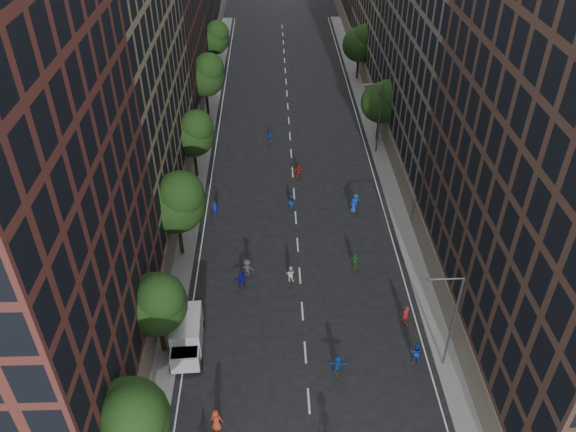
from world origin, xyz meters
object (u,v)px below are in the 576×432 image
object	(u,v)px
streetlamp_near	(451,318)
cargo_van	(187,336)
skater_2	(416,353)
streetlamp_far	(378,114)

from	to	relation	value
streetlamp_near	cargo_van	world-z (taller)	streetlamp_near
cargo_van	skater_2	distance (m)	17.90
streetlamp_far	cargo_van	size ratio (longest dim) A/B	1.70
streetlamp_far	skater_2	size ratio (longest dim) A/B	5.25
streetlamp_near	cargo_van	bearing A→B (deg)	173.67
cargo_van	skater_2	size ratio (longest dim) A/B	3.09
cargo_van	streetlamp_far	bearing A→B (deg)	54.71
streetlamp_near	skater_2	xyz separation A→B (m)	(-1.87, 0.47, -4.30)
streetlamp_far	skater_2	world-z (taller)	streetlamp_far
streetlamp_far	skater_2	xyz separation A→B (m)	(-1.87, -32.53, -4.30)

